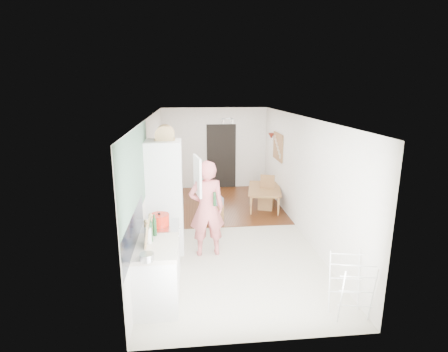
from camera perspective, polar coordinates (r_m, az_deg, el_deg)
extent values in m
cube|color=beige|center=(7.82, 0.53, -8.95)|extent=(3.20, 7.00, 0.01)
cube|color=#613116|center=(9.54, -0.71, -4.57)|extent=(3.20, 3.30, 0.01)
cube|color=slate|center=(5.35, -14.14, 0.51)|extent=(0.02, 3.00, 1.30)
cube|color=black|center=(5.05, -14.47, -8.72)|extent=(0.02, 1.90, 0.50)
cube|color=black|center=(10.88, -0.44, 3.20)|extent=(0.90, 0.04, 2.00)
cube|color=white|center=(5.33, -10.83, -15.86)|extent=(0.60, 0.90, 0.86)
cube|color=silver|center=(5.12, -11.07, -11.39)|extent=(0.62, 0.92, 0.06)
cube|color=white|center=(5.98, -10.23, -12.19)|extent=(0.60, 0.60, 0.88)
cube|color=#B2B1B4|center=(5.80, -10.43, -8.11)|extent=(0.60, 0.60, 0.04)
cube|color=white|center=(6.69, -9.59, -3.41)|extent=(0.66, 0.66, 2.15)
cube|color=white|center=(6.26, -4.36, 0.04)|extent=(0.14, 0.56, 0.70)
cube|color=white|center=(6.55, -7.06, 0.62)|extent=(0.02, 0.52, 0.66)
cube|color=tan|center=(9.48, 8.83, 4.77)|extent=(0.03, 0.90, 0.70)
cube|color=olive|center=(9.48, 8.74, 4.77)|extent=(0.00, 0.94, 0.74)
cone|color=maroon|center=(10.06, 7.72, 6.51)|extent=(0.18, 0.18, 0.16)
imported|color=#D7696A|center=(6.43, -2.84, -3.96)|extent=(0.83, 0.58, 2.15)
imported|color=olive|center=(9.34, 6.76, -3.71)|extent=(0.93, 1.36, 0.44)
cube|color=slate|center=(8.11, -1.74, -3.96)|extent=(0.46, 0.46, 0.17)
cylinder|color=red|center=(5.76, -10.49, -7.04)|extent=(0.38, 0.38, 0.19)
cylinder|color=#B2B1B4|center=(4.71, -12.49, -12.81)|extent=(0.21, 0.21, 0.09)
cylinder|color=#1A4421|center=(6.30, -1.55, -3.79)|extent=(0.06, 0.06, 0.26)
cylinder|color=#1A4421|center=(5.19, -11.97, -8.90)|extent=(0.08, 0.08, 0.30)
cylinder|color=#1A4421|center=(5.38, -11.26, -8.20)|extent=(0.07, 0.07, 0.27)
cylinder|color=silver|center=(5.16, -12.26, -9.48)|extent=(0.10, 0.10, 0.23)
cylinder|color=#DBB56D|center=(5.36, -12.57, -8.64)|extent=(0.07, 0.07, 0.22)
cylinder|color=#DBB56D|center=(5.55, -11.84, -7.70)|extent=(0.07, 0.07, 0.23)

